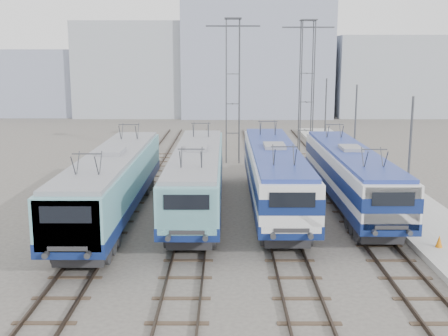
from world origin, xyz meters
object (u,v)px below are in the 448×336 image
locomotive_far_left (112,181)px  catenary_tower_west (233,84)px  locomotive_center_left (197,174)px  mast_front (409,166)px  catenary_tower_east (307,83)px  locomotive_far_right (350,172)px  mast_rear (325,117)px  mast_mid (355,134)px  safety_cone (439,241)px  locomotive_center_right (274,171)px

locomotive_far_left → catenary_tower_west: size_ratio=1.53×
locomotive_center_left → mast_front: mast_front is taller
locomotive_center_left → catenary_tower_east: size_ratio=1.49×
locomotive_far_left → catenary_tower_west: (6.75, 17.87, 4.36)m
locomotive_far_right → mast_rear: (1.85, 19.28, 1.28)m
locomotive_far_left → locomotive_far_right: size_ratio=1.06×
locomotive_far_right → catenary_tower_east: 17.83m
mast_mid → safety_cone: (0.62, -15.00, -2.92)m
mast_rear → locomotive_far_left: bearing=-125.1°
mast_rear → locomotive_center_left: bearing=-118.6°
mast_rear → safety_cone: size_ratio=12.43×
locomotive_far_right → safety_cone: size_ratio=30.77×
locomotive_center_left → mast_rear: 22.72m
locomotive_far_right → catenary_tower_east: (-0.25, 17.28, 4.42)m
locomotive_center_right → mast_front: 7.87m
locomotive_center_left → safety_cone: bearing=-31.7°
locomotive_center_left → mast_mid: (10.85, 7.93, 1.27)m
locomotive_center_left → mast_mid: mast_mid is taller
mast_front → mast_mid: 12.00m
locomotive_far_left → locomotive_center_right: bearing=14.7°
locomotive_center_right → mast_rear: (6.35, 19.51, 1.18)m
locomotive_center_left → locomotive_far_right: bearing=4.1°
locomotive_far_left → safety_cone: locomotive_far_left is taller
locomotive_far_left → safety_cone: (15.97, -5.12, -1.71)m
locomotive_center_left → locomotive_far_left: bearing=-156.6°
catenary_tower_east → locomotive_center_right: bearing=-103.6°
locomotive_far_left → mast_mid: (15.35, 9.87, 1.21)m
locomotive_far_left → locomotive_far_right: bearing=10.9°
locomotive_far_left → locomotive_center_left: (4.50, 1.95, -0.06)m
mast_front → safety_cone: size_ratio=12.43×
locomotive_center_right → mast_mid: (6.35, 7.51, 1.18)m
catenary_tower_west → catenary_tower_east: bearing=17.1°
safety_cone → mast_rear: bearing=91.3°
catenary_tower_east → locomotive_far_left: bearing=-123.7°
mast_mid → mast_rear: size_ratio=1.00×
locomotive_far_right → mast_rear: mast_rear is taller
safety_cone → catenary_tower_west: bearing=111.8°
locomotive_center_left → locomotive_far_right: 9.02m
locomotive_center_right → locomotive_far_right: locomotive_center_right is taller
locomotive_far_right → catenary_tower_west: catenary_tower_west is taller
locomotive_far_right → mast_rear: 19.41m
locomotive_far_left → locomotive_center_right: locomotive_far_left is taller
locomotive_center_right → safety_cone: (6.97, -7.49, -1.74)m
locomotive_center_right → safety_cone: bearing=-47.1°
locomotive_center_left → safety_cone: (11.47, -7.07, -1.65)m
locomotive_center_left → safety_cone: locomotive_center_left is taller
mast_front → mast_rear: (0.00, 24.00, 0.00)m
locomotive_far_left → mast_mid: mast_mid is taller
catenary_tower_east → mast_rear: (2.10, 2.00, -3.14)m
locomotive_far_left → locomotive_center_left: 4.90m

